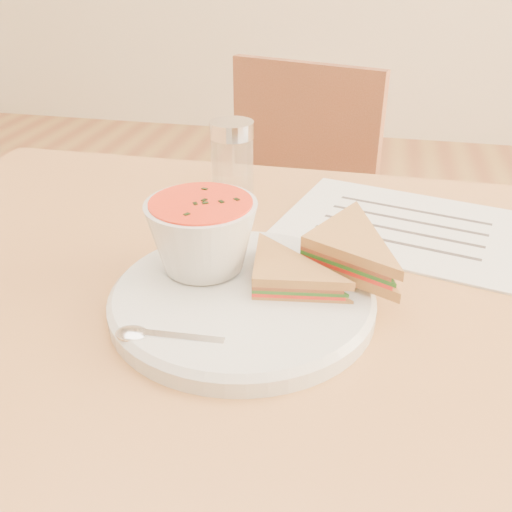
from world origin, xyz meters
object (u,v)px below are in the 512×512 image
(dining_table, at_px, (245,497))
(chair_far, at_px, (269,259))
(condiment_shaker, at_px, (232,160))
(plate, at_px, (242,300))
(soup_bowl, at_px, (202,238))

(dining_table, xyz_separation_m, chair_far, (-0.09, 0.62, 0.04))
(dining_table, distance_m, condiment_shaker, 0.49)
(chair_far, height_order, condiment_shaker, condiment_shaker)
(plate, bearing_deg, soup_bowl, 146.04)
(plate, xyz_separation_m, condiment_shaker, (-0.08, 0.27, 0.05))
(dining_table, height_order, plate, plate)
(plate, height_order, condiment_shaker, condiment_shaker)
(chair_far, relative_size, soup_bowl, 7.21)
(soup_bowl, bearing_deg, dining_table, 36.43)
(dining_table, distance_m, plate, 0.39)
(soup_bowl, relative_size, condiment_shaker, 1.04)
(soup_bowl, bearing_deg, plate, -33.96)
(chair_far, distance_m, plate, 0.76)
(dining_table, xyz_separation_m, condiment_shaker, (-0.06, 0.21, 0.43))
(chair_far, bearing_deg, soup_bowl, 111.76)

